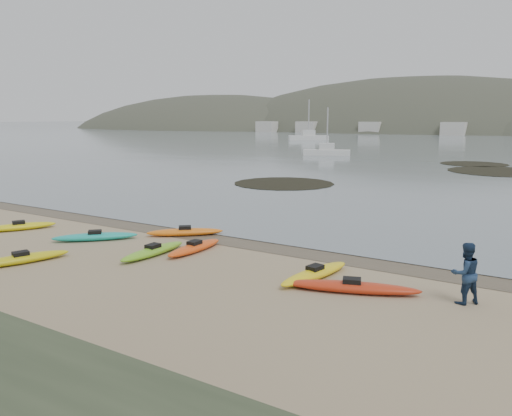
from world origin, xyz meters
The scene contains 6 objects.
ground centered at (0.00, 0.00, 0.00)m, with size 600.00×600.00×0.00m, color tan.
wet_sand centered at (0.00, -0.30, 0.00)m, with size 60.00×60.00×0.00m, color brown.
kayaks centered at (-2.18, -3.82, 0.17)m, with size 20.26×9.91×0.34m.
person_east centered at (9.15, -3.12, 0.92)m, with size 0.90×0.70×1.84m, color navy.
kelp_mats centered at (0.85, 33.33, 0.03)m, with size 23.54×34.94×0.04m.
moored_boats centered at (1.12, 83.09, 0.56)m, with size 102.29×76.74×1.32m.
Camera 1 is at (11.34, -18.23, 5.40)m, focal length 35.00 mm.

